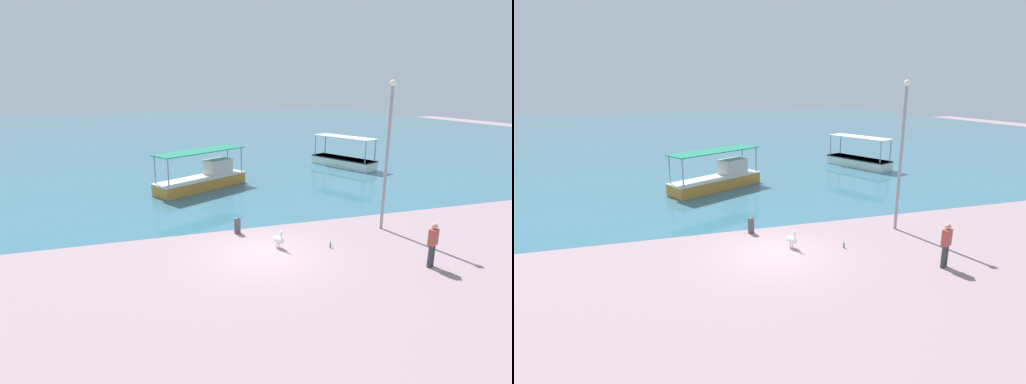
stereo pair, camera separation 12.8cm
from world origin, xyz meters
The scene contains 9 objects.
ground centered at (0.00, 0.00, 0.00)m, with size 120.00×120.00×0.00m, color gray.
harbor_water centered at (0.00, 48.00, 0.00)m, with size 110.00×90.00×0.00m, color #386B7F.
fishing_boat_outer centered at (-0.26, 11.17, 0.67)m, with size 6.44×4.62×2.49m.
fishing_boat_center centered at (11.97, 14.89, 0.53)m, with size 3.66×5.73×2.47m.
pelican centered at (0.85, 0.39, 0.38)m, with size 0.46×0.78×0.80m.
lamp_post centered at (6.23, 1.13, 3.72)m, with size 0.28×0.28×6.71m.
mooring_bollard centered at (-0.32, 2.54, 0.40)m, with size 0.30×0.30×0.76m.
fisherman_standing centered at (5.56, -2.94, 0.91)m, with size 0.46×0.37×1.69m.
glass_bottle centered at (2.90, -0.22, 0.11)m, with size 0.07×0.07×0.27m.
Camera 1 is at (-4.60, -13.90, 6.43)m, focal length 28.00 mm.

